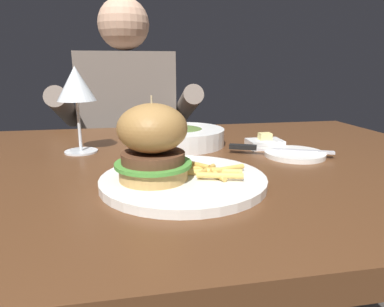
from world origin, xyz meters
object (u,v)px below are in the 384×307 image
soup_bowl (182,136)px  diner_person (130,158)px  bread_plate (294,154)px  main_plate (183,180)px  burger_sandwich (153,142)px  butter_dish (265,143)px  wine_glass (76,87)px  table_knife (271,149)px

soup_bowl → diner_person: (-0.13, 0.56, -0.20)m
bread_plate → soup_bowl: 0.27m
main_plate → diner_person: diner_person is taller
burger_sandwich → butter_dish: size_ratio=1.64×
wine_glass → diner_person: size_ratio=0.16×
bread_plate → soup_bowl: bearing=145.7°
wine_glass → soup_bowl: bearing=7.2°
main_plate → soup_bowl: (0.04, 0.29, 0.02)m
burger_sandwich → table_knife: burger_sandwich is taller
wine_glass → soup_bowl: 0.27m
butter_dish → diner_person: 0.72m
burger_sandwich → table_knife: 0.32m
main_plate → bread_plate: (0.26, 0.13, -0.00)m
main_plate → bread_plate: bearing=26.9°
table_knife → soup_bowl: soup_bowl is taller
burger_sandwich → diner_person: 0.88m
table_knife → butter_dish: size_ratio=2.59×
main_plate → butter_dish: butter_dish is taller
table_knife → soup_bowl: size_ratio=1.01×
burger_sandwich → table_knife: bearing=30.8°
bread_plate → butter_dish: 0.09m
diner_person → burger_sandwich: bearing=-87.5°
burger_sandwich → main_plate: bearing=5.1°
table_knife → diner_person: size_ratio=0.18×
table_knife → main_plate: bearing=-144.7°
soup_bowl → diner_person: diner_person is taller
burger_sandwich → wine_glass: wine_glass is taller
main_plate → bread_plate: size_ratio=2.11×
main_plate → burger_sandwich: 0.08m
butter_dish → diner_person: size_ratio=0.07×
table_knife → butter_dish: butter_dish is taller
bread_plate → diner_person: bearing=116.3°
wine_glass → main_plate: bearing=-53.1°
diner_person → main_plate: bearing=-84.2°
burger_sandwich → soup_bowl: burger_sandwich is taller
burger_sandwich → bread_plate: 0.35m
wine_glass → diner_person: (0.11, 0.59, -0.32)m
burger_sandwich → bread_plate: size_ratio=1.03×
wine_glass → butter_dish: bearing=-4.9°
wine_glass → table_knife: bearing=-13.9°
main_plate → table_knife: size_ratio=1.30×
main_plate → soup_bowl: soup_bowl is taller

